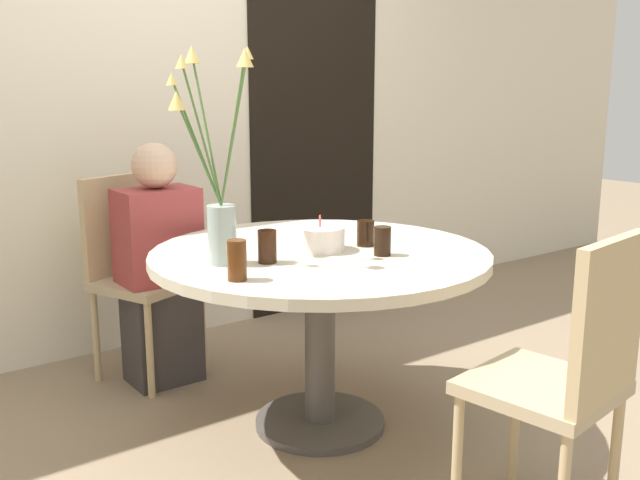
% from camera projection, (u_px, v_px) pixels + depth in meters
% --- Properties ---
extents(ground_plane, '(16.00, 16.00, 0.00)m').
position_uv_depth(ground_plane, '(320.00, 425.00, 2.86)').
color(ground_plane, '#89755B').
extents(wall_back, '(8.00, 0.05, 2.60)m').
position_uv_depth(wall_back, '(163.00, 92.00, 3.64)').
color(wall_back, beige).
rests_on(wall_back, ground_plane).
extents(doorway_panel, '(0.90, 0.01, 2.05)m').
position_uv_depth(doorway_panel, '(315.00, 139.00, 4.22)').
color(doorway_panel, black).
rests_on(doorway_panel, ground_plane).
extents(dining_table, '(1.29, 1.29, 0.72)m').
position_uv_depth(dining_table, '(320.00, 281.00, 2.73)').
color(dining_table, beige).
rests_on(dining_table, ground_plane).
extents(chair_right_flank, '(0.52, 0.52, 0.93)m').
position_uv_depth(chair_right_flank, '(134.00, 264.00, 3.27)').
color(chair_right_flank, tan).
rests_on(chair_right_flank, ground_plane).
extents(chair_left_flank, '(0.45, 0.45, 0.93)m').
position_uv_depth(chair_left_flank, '(568.00, 369.00, 2.05)').
color(chair_left_flank, tan).
rests_on(chair_left_flank, ground_plane).
extents(birthday_cake, '(0.19, 0.19, 0.14)m').
position_uv_depth(birthday_cake, '(320.00, 239.00, 2.70)').
color(birthday_cake, white).
rests_on(birthday_cake, dining_table).
extents(flower_vase, '(0.28, 0.31, 0.75)m').
position_uv_depth(flower_vase, '(216.00, 186.00, 2.45)').
color(flower_vase, '#9EB2AD').
rests_on(flower_vase, dining_table).
extents(side_plate, '(0.22, 0.22, 0.01)m').
position_uv_depth(side_plate, '(309.00, 229.00, 3.08)').
color(side_plate, silver).
rests_on(side_plate, dining_table).
extents(drink_glass_0, '(0.06, 0.06, 0.11)m').
position_uv_depth(drink_glass_0, '(382.00, 241.00, 2.62)').
color(drink_glass_0, black).
rests_on(drink_glass_0, dining_table).
extents(drink_glass_1, '(0.06, 0.06, 0.13)m').
position_uv_depth(drink_glass_1, '(237.00, 260.00, 2.27)').
color(drink_glass_1, '#51280F').
rests_on(drink_glass_1, dining_table).
extents(drink_glass_2, '(0.07, 0.07, 0.10)m').
position_uv_depth(drink_glass_2, '(366.00, 233.00, 2.77)').
color(drink_glass_2, black).
rests_on(drink_glass_2, dining_table).
extents(drink_glass_3, '(0.07, 0.07, 0.12)m').
position_uv_depth(drink_glass_3, '(267.00, 246.00, 2.51)').
color(drink_glass_3, '#33190C').
rests_on(drink_glass_3, dining_table).
extents(person_woman, '(0.34, 0.24, 1.09)m').
position_uv_depth(person_woman, '(159.00, 272.00, 3.19)').
color(person_woman, '#383333').
rests_on(person_woman, ground_plane).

